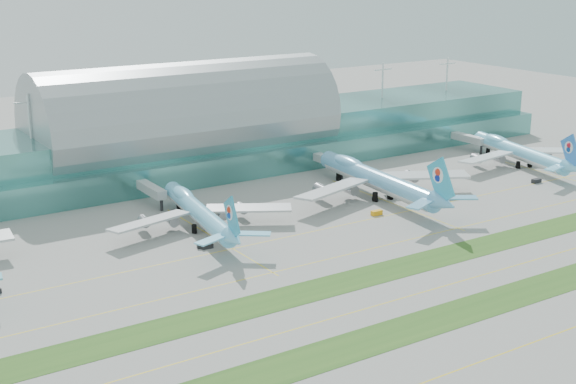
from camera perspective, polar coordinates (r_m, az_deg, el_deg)
ground at (r=219.17m, az=7.88°, el=-5.63°), size 700.00×700.00×0.00m
terminal at (r=319.23m, az=-7.23°, el=4.00°), size 340.00×69.10×36.00m
grass_strip_near at (r=200.62m, az=13.12°, el=-8.03°), size 420.00×12.00×0.08m
grass_strip_far at (r=220.55m, az=7.54°, el=-5.46°), size 420.00×12.00×0.08m
taxiline_a at (r=188.84m, az=17.52°, el=-9.98°), size 420.00×0.35×0.01m
taxiline_b at (r=209.64m, az=10.38°, el=-6.79°), size 420.00×0.35×0.01m
taxiline_c at (r=232.08m, az=4.98°, el=-4.27°), size 420.00×0.35×0.01m
taxiline_d at (r=248.73m, az=1.88°, el=-2.80°), size 420.00×0.35×0.01m
airliner_b at (r=251.10m, az=-6.41°, el=-1.33°), size 59.24×67.81×18.69m
airliner_c at (r=284.20m, az=6.26°, el=0.99°), size 71.17×81.10×22.31m
airliner_d at (r=339.96m, az=16.10°, el=2.82°), size 60.64×69.89×19.44m
gse_c at (r=235.64m, az=-6.11°, el=-3.81°), size 3.53×2.68×1.34m
gse_d at (r=235.05m, az=-5.79°, el=-3.86°), size 3.51×2.01×1.29m
gse_e at (r=265.46m, az=6.32°, el=-1.48°), size 3.79×1.74×1.58m
gse_f at (r=287.05m, az=11.39°, el=-0.35°), size 4.13×2.45×1.56m
gse_g at (r=316.38m, az=17.25°, el=0.77°), size 3.87×2.04×1.50m
gse_h at (r=343.31m, az=18.54°, el=1.82°), size 3.28×2.12×1.42m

